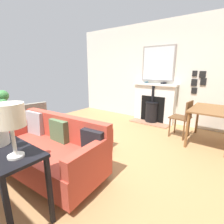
{
  "coord_description": "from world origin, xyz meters",
  "views": [
    {
      "loc": [
        1.95,
        2.08,
        1.54
      ],
      "look_at": [
        -0.79,
        0.01,
        0.64
      ],
      "focal_mm": 26.77,
      "sensor_mm": 36.0,
      "label": 1
    }
  ],
  "objects_px": {
    "ottoman": "(90,137)",
    "dining_chair_near_fireplace": "(184,116)",
    "armchair_accent": "(30,120)",
    "table_lamp_far_end": "(10,117)",
    "mantel_bowl_near": "(146,82)",
    "sofa": "(51,150)",
    "mantel_bowl_far": "(163,83)",
    "dining_table": "(212,114)",
    "fireplace": "(154,105)"
  },
  "relations": [
    {
      "from": "ottoman",
      "to": "dining_chair_near_fireplace",
      "type": "height_order",
      "value": "dining_chair_near_fireplace"
    },
    {
      "from": "armchair_accent",
      "to": "dining_chair_near_fireplace",
      "type": "bearing_deg",
      "value": 129.57
    },
    {
      "from": "table_lamp_far_end",
      "to": "armchair_accent",
      "type": "bearing_deg",
      "value": -119.53
    },
    {
      "from": "mantel_bowl_near",
      "to": "sofa",
      "type": "relative_size",
      "value": 0.06
    },
    {
      "from": "mantel_bowl_far",
      "to": "dining_chair_near_fireplace",
      "type": "bearing_deg",
      "value": 46.73
    },
    {
      "from": "dining_table",
      "to": "dining_chair_near_fireplace",
      "type": "relative_size",
      "value": 1.25
    },
    {
      "from": "sofa",
      "to": "table_lamp_far_end",
      "type": "relative_size",
      "value": 3.7
    },
    {
      "from": "mantel_bowl_near",
      "to": "table_lamp_far_end",
      "type": "bearing_deg",
      "value": 9.94
    },
    {
      "from": "ottoman",
      "to": "sofa",
      "type": "bearing_deg",
      "value": 4.61
    },
    {
      "from": "fireplace",
      "to": "dining_chair_near_fireplace",
      "type": "distance_m",
      "value": 1.26
    },
    {
      "from": "fireplace",
      "to": "table_lamp_far_end",
      "type": "relative_size",
      "value": 2.6
    },
    {
      "from": "ottoman",
      "to": "table_lamp_far_end",
      "type": "height_order",
      "value": "table_lamp_far_end"
    },
    {
      "from": "fireplace",
      "to": "sofa",
      "type": "height_order",
      "value": "fireplace"
    },
    {
      "from": "sofa",
      "to": "dining_table",
      "type": "distance_m",
      "value": 3.12
    },
    {
      "from": "mantel_bowl_near",
      "to": "armchair_accent",
      "type": "relative_size",
      "value": 0.14
    },
    {
      "from": "fireplace",
      "to": "dining_chair_near_fireplace",
      "type": "xyz_separation_m",
      "value": [
        0.72,
        1.03,
        0.02
      ]
    },
    {
      "from": "sofa",
      "to": "dining_table",
      "type": "height_order",
      "value": "sofa"
    },
    {
      "from": "armchair_accent",
      "to": "mantel_bowl_far",
      "type": "bearing_deg",
      "value": 148.24
    },
    {
      "from": "fireplace",
      "to": "mantel_bowl_near",
      "type": "distance_m",
      "value": 0.71
    },
    {
      "from": "mantel_bowl_near",
      "to": "mantel_bowl_far",
      "type": "height_order",
      "value": "mantel_bowl_near"
    },
    {
      "from": "armchair_accent",
      "to": "dining_table",
      "type": "distance_m",
      "value": 3.79
    },
    {
      "from": "sofa",
      "to": "dining_table",
      "type": "relative_size",
      "value": 1.68
    },
    {
      "from": "ottoman",
      "to": "mantel_bowl_near",
      "type": "bearing_deg",
      "value": -179.36
    },
    {
      "from": "mantel_bowl_far",
      "to": "dining_chair_near_fireplace",
      "type": "height_order",
      "value": "mantel_bowl_far"
    },
    {
      "from": "mantel_bowl_near",
      "to": "ottoman",
      "type": "bearing_deg",
      "value": 0.64
    },
    {
      "from": "fireplace",
      "to": "ottoman",
      "type": "bearing_deg",
      "value": -6.15
    },
    {
      "from": "fireplace",
      "to": "armchair_accent",
      "type": "bearing_deg",
      "value": -28.62
    },
    {
      "from": "fireplace",
      "to": "dining_chair_near_fireplace",
      "type": "height_order",
      "value": "fireplace"
    },
    {
      "from": "fireplace",
      "to": "armchair_accent",
      "type": "xyz_separation_m",
      "value": [
        2.86,
        -1.56,
        -0.03
      ]
    },
    {
      "from": "mantel_bowl_near",
      "to": "dining_table",
      "type": "bearing_deg",
      "value": 68.01
    },
    {
      "from": "table_lamp_far_end",
      "to": "dining_table",
      "type": "xyz_separation_m",
      "value": [
        -3.27,
        1.14,
        -0.49
      ]
    },
    {
      "from": "mantel_bowl_far",
      "to": "dining_chair_near_fireplace",
      "type": "relative_size",
      "value": 0.18
    },
    {
      "from": "fireplace",
      "to": "dining_table",
      "type": "height_order",
      "value": "fireplace"
    },
    {
      "from": "sofa",
      "to": "dining_table",
      "type": "xyz_separation_m",
      "value": [
        -2.57,
        1.74,
        0.29
      ]
    },
    {
      "from": "dining_table",
      "to": "dining_chair_near_fireplace",
      "type": "xyz_separation_m",
      "value": [
        0.01,
        -0.53,
        -0.14
      ]
    },
    {
      "from": "mantel_bowl_far",
      "to": "dining_table",
      "type": "distance_m",
      "value": 1.6
    },
    {
      "from": "armchair_accent",
      "to": "table_lamp_far_end",
      "type": "height_order",
      "value": "table_lamp_far_end"
    },
    {
      "from": "sofa",
      "to": "dining_chair_near_fireplace",
      "type": "height_order",
      "value": "dining_chair_near_fireplace"
    },
    {
      "from": "ottoman",
      "to": "fireplace",
      "type": "bearing_deg",
      "value": 173.85
    },
    {
      "from": "mantel_bowl_far",
      "to": "dining_table",
      "type": "height_order",
      "value": "mantel_bowl_far"
    },
    {
      "from": "mantel_bowl_near",
      "to": "dining_table",
      "type": "height_order",
      "value": "mantel_bowl_near"
    },
    {
      "from": "mantel_bowl_far",
      "to": "armchair_accent",
      "type": "bearing_deg",
      "value": -31.76
    },
    {
      "from": "ottoman",
      "to": "armchair_accent",
      "type": "bearing_deg",
      "value": -69.68
    },
    {
      "from": "mantel_bowl_far",
      "to": "ottoman",
      "type": "height_order",
      "value": "mantel_bowl_far"
    },
    {
      "from": "dining_table",
      "to": "fireplace",
      "type": "bearing_deg",
      "value": -114.43
    },
    {
      "from": "ottoman",
      "to": "dining_table",
      "type": "relative_size",
      "value": 0.69
    },
    {
      "from": "fireplace",
      "to": "sofa",
      "type": "xyz_separation_m",
      "value": [
        3.28,
        -0.18,
        -0.13
      ]
    },
    {
      "from": "mantel_bowl_near",
      "to": "ottoman",
      "type": "xyz_separation_m",
      "value": [
        2.41,
        0.03,
        -0.91
      ]
    },
    {
      "from": "mantel_bowl_far",
      "to": "armchair_accent",
      "type": "height_order",
      "value": "mantel_bowl_far"
    },
    {
      "from": "sofa",
      "to": "dining_chair_near_fireplace",
      "type": "xyz_separation_m",
      "value": [
        -2.56,
        1.21,
        0.15
      ]
    }
  ]
}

